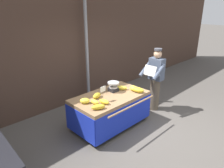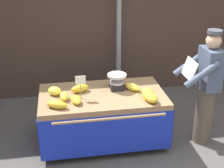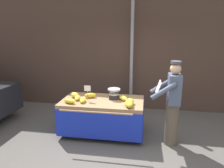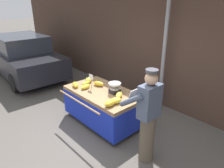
% 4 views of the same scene
% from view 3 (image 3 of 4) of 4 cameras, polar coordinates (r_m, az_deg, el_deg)
% --- Properties ---
extents(ground_plane, '(60.00, 60.00, 0.00)m').
position_cam_3_polar(ground_plane, '(4.13, 2.17, -18.86)').
color(ground_plane, '#514C47').
extents(back_wall, '(16.00, 0.24, 3.53)m').
position_cam_3_polar(back_wall, '(6.13, 5.48, 9.56)').
color(back_wall, '#473328').
rests_on(back_wall, ground).
extents(street_pole, '(0.09, 0.09, 3.35)m').
position_cam_3_polar(street_pole, '(5.79, 5.41, 8.39)').
color(street_pole, gray).
rests_on(street_pole, ground).
extents(banana_cart, '(1.81, 1.22, 0.78)m').
position_cam_3_polar(banana_cart, '(4.67, -2.59, -6.87)').
color(banana_cart, '#93704C').
rests_on(banana_cart, ground).
extents(weighing_scale, '(0.28, 0.28, 0.24)m').
position_cam_3_polar(weighing_scale, '(4.65, 0.56, -2.67)').
color(weighing_scale, black).
rests_on(weighing_scale, banana_cart).
extents(price_sign, '(0.14, 0.01, 0.34)m').
position_cam_3_polar(price_sign, '(4.51, -6.74, -1.59)').
color(price_sign, '#997A51').
rests_on(price_sign, banana_cart).
extents(banana_bunch_0, '(0.27, 0.29, 0.10)m').
position_cam_3_polar(banana_bunch_0, '(4.57, 3.09, -3.89)').
color(banana_bunch_0, yellow).
rests_on(banana_bunch_0, banana_cart).
extents(banana_bunch_1, '(0.16, 0.27, 0.09)m').
position_cam_3_polar(banana_bunch_1, '(4.49, -8.01, -4.40)').
color(banana_bunch_1, yellow).
rests_on(banana_bunch_1, banana_cart).
extents(banana_bunch_2, '(0.30, 0.21, 0.11)m').
position_cam_3_polar(banana_bunch_2, '(4.76, -5.96, -3.12)').
color(banana_bunch_2, gold).
rests_on(banana_bunch_2, banana_cart).
extents(banana_bunch_3, '(0.32, 0.24, 0.10)m').
position_cam_3_polar(banana_bunch_3, '(4.47, -11.56, -4.55)').
color(banana_bunch_3, gold).
rests_on(banana_bunch_3, banana_cart).
extents(banana_bunch_4, '(0.26, 0.26, 0.12)m').
position_cam_3_polar(banana_bunch_4, '(4.84, -10.16, -2.96)').
color(banana_bunch_4, yellow).
rests_on(banana_bunch_4, banana_cart).
extents(banana_bunch_5, '(0.12, 0.22, 0.10)m').
position_cam_3_polar(banana_bunch_5, '(4.64, -9.41, -3.77)').
color(banana_bunch_5, yellow).
rests_on(banana_bunch_5, banana_cart).
extents(banana_bunch_6, '(0.22, 0.25, 0.12)m').
position_cam_3_polar(banana_bunch_6, '(4.33, 4.91, -4.81)').
color(banana_bunch_6, yellow).
rests_on(banana_bunch_6, banana_cart).
extents(banana_bunch_7, '(0.23, 0.33, 0.12)m').
position_cam_3_polar(banana_bunch_7, '(4.19, 4.67, -5.46)').
color(banana_bunch_7, gold).
rests_on(banana_bunch_7, banana_cart).
extents(vendor_person, '(0.58, 0.51, 1.71)m').
position_cam_3_polar(vendor_person, '(4.28, 16.17, -5.14)').
color(vendor_person, brown).
rests_on(vendor_person, ground).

